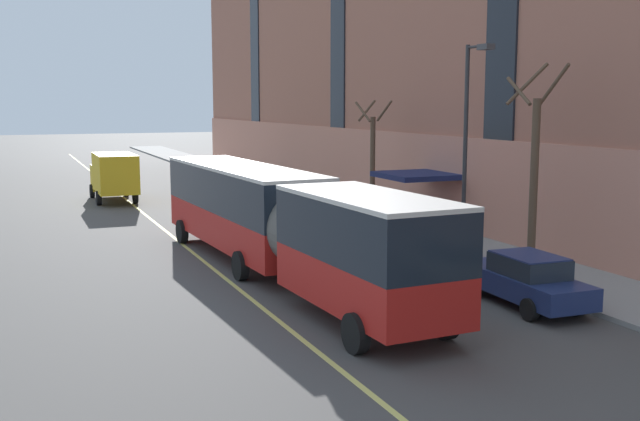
{
  "coord_description": "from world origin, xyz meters",
  "views": [
    {
      "loc": [
        -8.8,
        -17.82,
        5.96
      ],
      "look_at": [
        2.28,
        8.6,
        1.8
      ],
      "focal_mm": 42.0,
      "sensor_mm": 36.0,
      "label": 1
    }
  ],
  "objects_px": {
    "box_truck": "(114,174)",
    "street_lamp": "(469,132)",
    "parked_car_navy_2": "(525,279)",
    "street_tree_far_uptown": "(372,160)",
    "street_tree_mid_block": "(534,169)",
    "parked_car_black_3": "(259,190)",
    "city_bus": "(277,218)",
    "parked_car_black_5": "(224,177)",
    "parked_car_red_4": "(378,231)"
  },
  "relations": [
    {
      "from": "box_truck",
      "to": "street_lamp",
      "type": "relative_size",
      "value": 0.82
    },
    {
      "from": "parked_car_navy_2",
      "to": "street_tree_far_uptown",
      "type": "xyz_separation_m",
      "value": [
        2.87,
        15.72,
        2.34
      ]
    },
    {
      "from": "street_tree_mid_block",
      "to": "parked_car_navy_2",
      "type": "bearing_deg",
      "value": -130.39
    },
    {
      "from": "parked_car_black_3",
      "to": "box_truck",
      "type": "distance_m",
      "value": 8.77
    },
    {
      "from": "city_bus",
      "to": "parked_car_black_5",
      "type": "distance_m",
      "value": 27.63
    },
    {
      "from": "parked_car_red_4",
      "to": "street_tree_far_uptown",
      "type": "height_order",
      "value": "street_tree_far_uptown"
    },
    {
      "from": "parked_car_black_3",
      "to": "box_truck",
      "type": "relative_size",
      "value": 0.75
    },
    {
      "from": "parked_car_black_5",
      "to": "box_truck",
      "type": "xyz_separation_m",
      "value": [
        -8.09,
        -4.64,
        0.88
      ]
    },
    {
      "from": "street_tree_far_uptown",
      "to": "street_lamp",
      "type": "relative_size",
      "value": 0.75
    },
    {
      "from": "parked_car_red_4",
      "to": "city_bus",
      "type": "bearing_deg",
      "value": -150.51
    },
    {
      "from": "parked_car_red_4",
      "to": "box_truck",
      "type": "xyz_separation_m",
      "value": [
        -7.9,
        19.33,
        0.88
      ]
    },
    {
      "from": "city_bus",
      "to": "box_truck",
      "type": "bearing_deg",
      "value": 96.34
    },
    {
      "from": "city_bus",
      "to": "box_truck",
      "type": "distance_m",
      "value": 22.53
    },
    {
      "from": "street_tree_mid_block",
      "to": "street_lamp",
      "type": "xyz_separation_m",
      "value": [
        -1.16,
        2.28,
        1.22
      ]
    },
    {
      "from": "parked_car_black_5",
      "to": "parked_car_red_4",
      "type": "bearing_deg",
      "value": -90.45
    },
    {
      "from": "parked_car_navy_2",
      "to": "city_bus",
      "type": "bearing_deg",
      "value": 132.23
    },
    {
      "from": "parked_car_black_3",
      "to": "street_tree_mid_block",
      "type": "height_order",
      "value": "street_tree_mid_block"
    },
    {
      "from": "street_lamp",
      "to": "parked_car_black_5",
      "type": "bearing_deg",
      "value": 93.47
    },
    {
      "from": "street_tree_far_uptown",
      "to": "street_lamp",
      "type": "xyz_separation_m",
      "value": [
        -1.15,
        -10.06,
        1.76
      ]
    },
    {
      "from": "parked_car_black_3",
      "to": "box_truck",
      "type": "height_order",
      "value": "box_truck"
    },
    {
      "from": "street_tree_far_uptown",
      "to": "parked_car_black_3",
      "type": "bearing_deg",
      "value": 108.26
    },
    {
      "from": "street_lamp",
      "to": "parked_car_black_3",
      "type": "bearing_deg",
      "value": 95.52
    },
    {
      "from": "street_tree_mid_block",
      "to": "street_lamp",
      "type": "bearing_deg",
      "value": 116.93
    },
    {
      "from": "parked_car_black_5",
      "to": "street_tree_mid_block",
      "type": "relative_size",
      "value": 0.59
    },
    {
      "from": "street_tree_mid_block",
      "to": "street_tree_far_uptown",
      "type": "xyz_separation_m",
      "value": [
        -0.01,
        12.34,
        -0.54
      ]
    },
    {
      "from": "box_truck",
      "to": "street_tree_far_uptown",
      "type": "height_order",
      "value": "street_tree_far_uptown"
    },
    {
      "from": "parked_car_black_5",
      "to": "street_tree_mid_block",
      "type": "distance_m",
      "value": 30.04
    },
    {
      "from": "city_bus",
      "to": "parked_car_black_3",
      "type": "relative_size",
      "value": 3.97
    },
    {
      "from": "parked_car_navy_2",
      "to": "street_tree_far_uptown",
      "type": "relative_size",
      "value": 0.81
    },
    {
      "from": "parked_car_navy_2",
      "to": "street_lamp",
      "type": "distance_m",
      "value": 7.2
    },
    {
      "from": "city_bus",
      "to": "street_tree_far_uptown",
      "type": "relative_size",
      "value": 3.21
    },
    {
      "from": "street_tree_far_uptown",
      "to": "parked_car_red_4",
      "type": "bearing_deg",
      "value": -114.67
    },
    {
      "from": "city_bus",
      "to": "parked_car_navy_2",
      "type": "xyz_separation_m",
      "value": [
        5.55,
        -6.12,
        -1.29
      ]
    },
    {
      "from": "city_bus",
      "to": "street_tree_far_uptown",
      "type": "distance_m",
      "value": 12.81
    },
    {
      "from": "parked_car_red_4",
      "to": "parked_car_black_5",
      "type": "xyz_separation_m",
      "value": [
        0.19,
        23.97,
        -0.0
      ]
    },
    {
      "from": "parked_car_navy_2",
      "to": "parked_car_black_3",
      "type": "height_order",
      "value": "same"
    },
    {
      "from": "parked_car_red_4",
      "to": "street_lamp",
      "type": "distance_m",
      "value": 5.72
    },
    {
      "from": "parked_car_black_3",
      "to": "parked_car_black_5",
      "type": "xyz_separation_m",
      "value": [
        0.18,
        8.34,
        -0.0
      ]
    },
    {
      "from": "parked_car_black_5",
      "to": "box_truck",
      "type": "height_order",
      "value": "box_truck"
    },
    {
      "from": "parked_car_navy_2",
      "to": "parked_car_red_4",
      "type": "relative_size",
      "value": 1.03
    },
    {
      "from": "city_bus",
      "to": "street_tree_mid_block",
      "type": "relative_size",
      "value": 2.65
    },
    {
      "from": "parked_car_navy_2",
      "to": "street_tree_far_uptown",
      "type": "bearing_deg",
      "value": 79.67
    },
    {
      "from": "box_truck",
      "to": "street_lamp",
      "type": "xyz_separation_m",
      "value": [
        9.76,
        -22.85,
        3.22
      ]
    },
    {
      "from": "street_lamp",
      "to": "street_tree_far_uptown",
      "type": "bearing_deg",
      "value": 83.49
    },
    {
      "from": "box_truck",
      "to": "street_tree_mid_block",
      "type": "relative_size",
      "value": 0.89
    },
    {
      "from": "box_truck",
      "to": "street_tree_far_uptown",
      "type": "xyz_separation_m",
      "value": [
        10.91,
        -12.79,
        1.46
      ]
    },
    {
      "from": "parked_car_navy_2",
      "to": "parked_car_red_4",
      "type": "xyz_separation_m",
      "value": [
        -0.14,
        9.18,
        0.0
      ]
    },
    {
      "from": "parked_car_black_5",
      "to": "street_tree_mid_block",
      "type": "height_order",
      "value": "street_tree_mid_block"
    },
    {
      "from": "parked_car_black_5",
      "to": "street_lamp",
      "type": "xyz_separation_m",
      "value": [
        1.67,
        -27.48,
        4.11
      ]
    },
    {
      "from": "city_bus",
      "to": "parked_car_red_4",
      "type": "bearing_deg",
      "value": 29.49
    }
  ]
}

